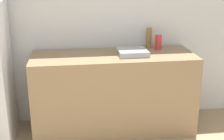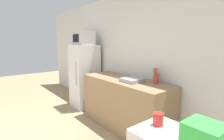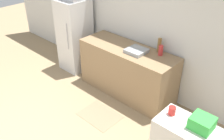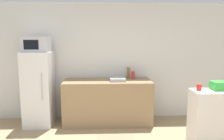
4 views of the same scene
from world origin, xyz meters
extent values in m
cube|color=silver|center=(0.00, 2.75, 1.30)|extent=(8.00, 0.06, 2.60)
cube|color=silver|center=(-1.31, 2.34, 0.77)|extent=(0.56, 0.60, 1.55)
cylinder|color=#B7B7BC|center=(-1.16, 2.03, 0.89)|extent=(0.02, 0.02, 0.54)
cube|color=#BCBCC1|center=(-1.31, 2.34, 1.70)|extent=(0.53, 0.36, 0.31)
cube|color=black|center=(-1.37, 2.16, 1.70)|extent=(0.29, 0.01, 0.19)
cube|color=#937551|center=(0.13, 2.36, 0.47)|extent=(1.86, 0.66, 0.94)
cube|color=#9EA3A8|center=(0.34, 2.34, 0.97)|extent=(0.33, 0.33, 0.06)
cylinder|color=olive|center=(0.60, 2.63, 1.06)|extent=(0.06, 0.06, 0.25)
cylinder|color=red|center=(0.70, 2.54, 1.02)|extent=(0.08, 0.08, 0.18)
cube|color=green|center=(2.00, 1.35, 1.04)|extent=(0.24, 0.22, 0.14)
cylinder|color=red|center=(1.65, 1.33, 1.02)|extent=(0.08, 0.08, 0.10)
camera|label=1|loc=(-0.35, -1.01, 1.88)|focal=50.00mm
camera|label=2|loc=(2.44, 0.23, 1.63)|focal=28.00mm
camera|label=3|loc=(2.65, -0.75, 2.87)|focal=40.00mm
camera|label=4|loc=(0.04, -2.18, 1.85)|focal=35.00mm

